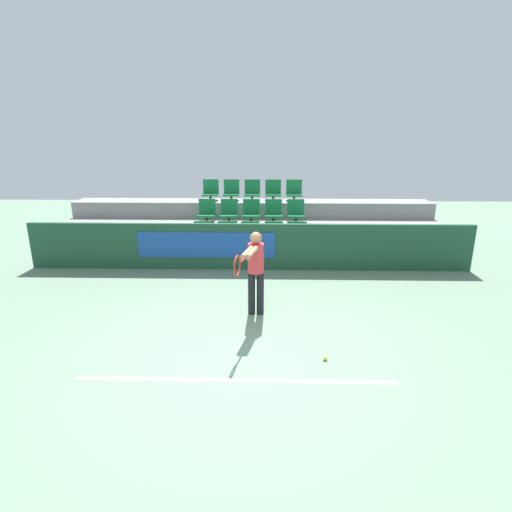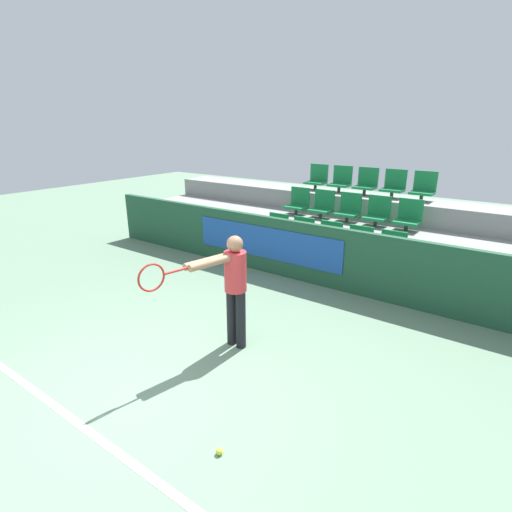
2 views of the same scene
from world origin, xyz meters
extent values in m
plane|color=slate|center=(0.00, 0.00, 0.00)|extent=(30.00, 30.00, 0.00)
cube|color=white|center=(0.00, -0.58, 0.00)|extent=(4.33, 0.08, 0.01)
cube|color=#1E4C33|center=(0.00, 4.10, 0.57)|extent=(10.69, 0.12, 1.13)
cube|color=#19479E|center=(-1.03, 4.03, 0.62)|extent=(3.31, 0.02, 0.62)
cube|color=gray|center=(0.00, 4.63, 0.22)|extent=(10.29, 0.89, 0.44)
cube|color=gray|center=(0.00, 5.51, 0.44)|extent=(10.29, 0.89, 0.88)
cube|color=gray|center=(0.00, 6.40, 0.66)|extent=(10.29, 0.89, 1.33)
cylinder|color=#333333|center=(-1.22, 4.67, 0.51)|extent=(0.07, 0.07, 0.14)
cube|color=#197A42|center=(-1.22, 4.67, 0.61)|extent=(0.46, 0.38, 0.05)
cube|color=#197A42|center=(-1.22, 4.84, 0.84)|extent=(0.46, 0.04, 0.40)
cylinder|color=#333333|center=(-0.61, 4.67, 0.51)|extent=(0.07, 0.07, 0.14)
cube|color=#197A42|center=(-0.61, 4.67, 0.61)|extent=(0.46, 0.38, 0.05)
cube|color=#197A42|center=(-0.61, 4.84, 0.84)|extent=(0.46, 0.04, 0.40)
cylinder|color=#333333|center=(0.00, 4.67, 0.51)|extent=(0.07, 0.07, 0.14)
cube|color=#197A42|center=(0.00, 4.67, 0.61)|extent=(0.46, 0.38, 0.05)
cube|color=#197A42|center=(0.00, 4.84, 0.84)|extent=(0.46, 0.04, 0.40)
cylinder|color=#333333|center=(0.61, 4.67, 0.51)|extent=(0.07, 0.07, 0.14)
cube|color=#197A42|center=(0.61, 4.67, 0.61)|extent=(0.46, 0.38, 0.05)
cube|color=#197A42|center=(0.61, 4.84, 0.84)|extent=(0.46, 0.04, 0.40)
cylinder|color=#333333|center=(1.22, 4.67, 0.51)|extent=(0.07, 0.07, 0.14)
cube|color=#197A42|center=(1.22, 4.67, 0.61)|extent=(0.46, 0.38, 0.05)
cube|color=#197A42|center=(1.22, 4.84, 0.84)|extent=(0.46, 0.04, 0.40)
cylinder|color=#333333|center=(-1.22, 5.56, 0.96)|extent=(0.07, 0.07, 0.14)
cube|color=#197A42|center=(-1.22, 5.56, 1.05)|extent=(0.46, 0.38, 0.05)
cube|color=#197A42|center=(-1.22, 5.73, 1.28)|extent=(0.46, 0.04, 0.40)
cylinder|color=#333333|center=(-0.61, 5.56, 0.96)|extent=(0.07, 0.07, 0.14)
cube|color=#197A42|center=(-0.61, 5.56, 1.05)|extent=(0.46, 0.38, 0.05)
cube|color=#197A42|center=(-0.61, 5.73, 1.28)|extent=(0.46, 0.04, 0.40)
cylinder|color=#333333|center=(0.00, 5.56, 0.96)|extent=(0.07, 0.07, 0.14)
cube|color=#197A42|center=(0.00, 5.56, 1.05)|extent=(0.46, 0.38, 0.05)
cube|color=#197A42|center=(0.00, 5.73, 1.28)|extent=(0.46, 0.04, 0.40)
cylinder|color=#333333|center=(0.61, 5.56, 0.96)|extent=(0.07, 0.07, 0.14)
cube|color=#197A42|center=(0.61, 5.56, 1.05)|extent=(0.46, 0.38, 0.05)
cube|color=#197A42|center=(0.61, 5.73, 1.28)|extent=(0.46, 0.04, 0.40)
cylinder|color=#333333|center=(1.22, 5.56, 0.96)|extent=(0.07, 0.07, 0.14)
cube|color=#197A42|center=(1.22, 5.56, 1.05)|extent=(0.46, 0.38, 0.05)
cube|color=#197A42|center=(1.22, 5.73, 1.28)|extent=(0.46, 0.04, 0.40)
cylinder|color=#333333|center=(-1.22, 6.44, 1.40)|extent=(0.07, 0.07, 0.14)
cube|color=#197A42|center=(-1.22, 6.44, 1.49)|extent=(0.46, 0.38, 0.05)
cube|color=#197A42|center=(-1.22, 6.61, 1.72)|extent=(0.46, 0.04, 0.40)
cylinder|color=#333333|center=(-0.61, 6.44, 1.40)|extent=(0.07, 0.07, 0.14)
cube|color=#197A42|center=(-0.61, 6.44, 1.49)|extent=(0.46, 0.38, 0.05)
cube|color=#197A42|center=(-0.61, 6.61, 1.72)|extent=(0.46, 0.04, 0.40)
cylinder|color=#333333|center=(0.00, 6.44, 1.40)|extent=(0.07, 0.07, 0.14)
cube|color=#197A42|center=(0.00, 6.44, 1.49)|extent=(0.46, 0.38, 0.05)
cube|color=#197A42|center=(0.00, 6.61, 1.72)|extent=(0.46, 0.04, 0.40)
cylinder|color=#333333|center=(0.61, 6.44, 1.40)|extent=(0.07, 0.07, 0.14)
cube|color=#197A42|center=(0.61, 6.44, 1.49)|extent=(0.46, 0.38, 0.05)
cube|color=#197A42|center=(0.61, 6.61, 1.72)|extent=(0.46, 0.04, 0.40)
cylinder|color=#333333|center=(1.22, 6.44, 1.40)|extent=(0.07, 0.07, 0.14)
cube|color=#197A42|center=(1.22, 6.44, 1.49)|extent=(0.46, 0.38, 0.05)
cube|color=#197A42|center=(1.22, 6.61, 1.72)|extent=(0.46, 0.04, 0.40)
cylinder|color=black|center=(0.15, 1.53, 0.40)|extent=(0.13, 0.13, 0.80)
cylinder|color=black|center=(0.31, 1.53, 0.40)|extent=(0.13, 0.13, 0.80)
cylinder|color=red|center=(0.23, 1.53, 1.07)|extent=(0.29, 0.29, 0.53)
sphere|color=#9E7051|center=(0.23, 1.53, 1.44)|extent=(0.21, 0.21, 0.21)
cylinder|color=#9E7051|center=(0.10, 1.11, 1.29)|extent=(0.21, 0.57, 0.09)
cylinder|color=#9E7051|center=(0.18, 1.11, 1.29)|extent=(0.21, 0.57, 0.09)
cylinder|color=#AD231E|center=(0.05, 0.69, 1.29)|extent=(0.09, 0.30, 0.03)
torus|color=#AD231E|center=(-0.02, 0.40, 1.29)|extent=(0.09, 0.32, 0.32)
sphere|color=#CCDB33|center=(1.28, -0.05, 0.03)|extent=(0.07, 0.07, 0.07)
camera|label=1|loc=(0.40, -5.19, 3.13)|focal=28.00mm
camera|label=2|loc=(3.22, -2.18, 2.88)|focal=28.00mm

